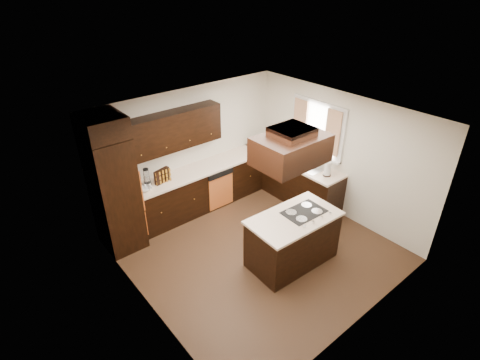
# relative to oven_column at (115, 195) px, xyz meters

# --- Properties ---
(floor) EXTENTS (4.20, 4.20, 0.02)m
(floor) POSITION_rel_oven_column_xyz_m (1.78, -1.71, -1.07)
(floor) COLOR #533520
(floor) RESTS_ON ground
(ceiling) EXTENTS (4.20, 4.20, 0.02)m
(ceiling) POSITION_rel_oven_column_xyz_m (1.78, -1.71, 1.45)
(ceiling) COLOR white
(ceiling) RESTS_ON ground
(wall_back) EXTENTS (4.20, 0.02, 2.50)m
(wall_back) POSITION_rel_oven_column_xyz_m (1.78, 0.40, 0.19)
(wall_back) COLOR beige
(wall_back) RESTS_ON ground
(wall_front) EXTENTS (4.20, 0.02, 2.50)m
(wall_front) POSITION_rel_oven_column_xyz_m (1.78, -3.81, 0.19)
(wall_front) COLOR beige
(wall_front) RESTS_ON ground
(wall_left) EXTENTS (0.02, 4.20, 2.50)m
(wall_left) POSITION_rel_oven_column_xyz_m (-0.33, -1.71, 0.19)
(wall_left) COLOR beige
(wall_left) RESTS_ON ground
(wall_right) EXTENTS (0.02, 4.20, 2.50)m
(wall_right) POSITION_rel_oven_column_xyz_m (3.88, -1.71, 0.19)
(wall_right) COLOR beige
(wall_right) RESTS_ON ground
(oven_column) EXTENTS (0.65, 0.75, 2.12)m
(oven_column) POSITION_rel_oven_column_xyz_m (0.00, 0.00, 0.00)
(oven_column) COLOR black
(oven_column) RESTS_ON floor
(wall_oven_face) EXTENTS (0.05, 0.62, 0.78)m
(wall_oven_face) POSITION_rel_oven_column_xyz_m (0.35, 0.00, 0.06)
(wall_oven_face) COLOR #D1662C
(wall_oven_face) RESTS_ON oven_column
(base_cabinets_back) EXTENTS (2.93, 0.60, 0.88)m
(base_cabinets_back) POSITION_rel_oven_column_xyz_m (1.81, 0.09, -0.62)
(base_cabinets_back) COLOR black
(base_cabinets_back) RESTS_ON floor
(base_cabinets_right) EXTENTS (0.60, 2.40, 0.88)m
(base_cabinets_right) POSITION_rel_oven_column_xyz_m (3.58, -0.80, -0.62)
(base_cabinets_right) COLOR black
(base_cabinets_right) RESTS_ON floor
(countertop_back) EXTENTS (2.93, 0.63, 0.04)m
(countertop_back) POSITION_rel_oven_column_xyz_m (1.81, 0.08, -0.16)
(countertop_back) COLOR beige
(countertop_back) RESTS_ON base_cabinets_back
(countertop_right) EXTENTS (0.63, 2.40, 0.04)m
(countertop_right) POSITION_rel_oven_column_xyz_m (3.56, -0.80, -0.16)
(countertop_right) COLOR beige
(countertop_right) RESTS_ON base_cabinets_right
(upper_cabinets) EXTENTS (2.00, 0.34, 0.72)m
(upper_cabinets) POSITION_rel_oven_column_xyz_m (1.34, 0.23, 0.75)
(upper_cabinets) COLOR black
(upper_cabinets) RESTS_ON wall_back
(dishwasher_front) EXTENTS (0.60, 0.05, 0.72)m
(dishwasher_front) POSITION_rel_oven_column_xyz_m (2.10, -0.20, -0.66)
(dishwasher_front) COLOR #D1662C
(dishwasher_front) RESTS_ON floor
(window_frame) EXTENTS (0.06, 1.32, 1.12)m
(window_frame) POSITION_rel_oven_column_xyz_m (3.85, -1.16, 0.59)
(window_frame) COLOR silver
(window_frame) RESTS_ON wall_right
(window_pane) EXTENTS (0.00, 1.20, 1.00)m
(window_pane) POSITION_rel_oven_column_xyz_m (3.87, -1.16, 0.59)
(window_pane) COLOR white
(window_pane) RESTS_ON wall_right
(curtain_left) EXTENTS (0.02, 0.34, 0.90)m
(curtain_left) POSITION_rel_oven_column_xyz_m (3.79, -1.57, 0.64)
(curtain_left) COLOR beige
(curtain_left) RESTS_ON wall_right
(curtain_right) EXTENTS (0.02, 0.34, 0.90)m
(curtain_right) POSITION_rel_oven_column_xyz_m (3.79, -0.74, 0.64)
(curtain_right) COLOR beige
(curtain_right) RESTS_ON wall_right
(sink_rim) EXTENTS (0.52, 0.84, 0.01)m
(sink_rim) POSITION_rel_oven_column_xyz_m (3.58, -1.16, -0.14)
(sink_rim) COLOR silver
(sink_rim) RESTS_ON countertop_right
(island) EXTENTS (1.51, 0.86, 0.88)m
(island) POSITION_rel_oven_column_xyz_m (2.04, -2.29, -0.62)
(island) COLOR black
(island) RESTS_ON floor
(island_top) EXTENTS (1.56, 0.92, 0.04)m
(island_top) POSITION_rel_oven_column_xyz_m (2.04, -2.29, -0.16)
(island_top) COLOR beige
(island_top) RESTS_ON island
(cooktop) EXTENTS (0.72, 0.49, 0.01)m
(cooktop) POSITION_rel_oven_column_xyz_m (2.26, -2.30, -0.13)
(cooktop) COLOR black
(cooktop) RESTS_ON island_top
(range_hood) EXTENTS (1.05, 0.72, 0.42)m
(range_hood) POSITION_rel_oven_column_xyz_m (1.88, -2.25, 1.10)
(range_hood) COLOR black
(range_hood) RESTS_ON ceiling
(hood_duct) EXTENTS (0.55, 0.50, 0.13)m
(hood_duct) POSITION_rel_oven_column_xyz_m (1.88, -2.25, 1.38)
(hood_duct) COLOR black
(hood_duct) RESTS_ON ceiling
(blender_base) EXTENTS (0.15, 0.15, 0.10)m
(blender_base) POSITION_rel_oven_column_xyz_m (0.65, 0.09, -0.09)
(blender_base) COLOR silver
(blender_base) RESTS_ON countertop_back
(blender_pitcher) EXTENTS (0.13, 0.13, 0.26)m
(blender_pitcher) POSITION_rel_oven_column_xyz_m (0.65, 0.09, 0.09)
(blender_pitcher) COLOR silver
(blender_pitcher) RESTS_ON blender_base
(spice_rack) EXTENTS (0.33, 0.16, 0.27)m
(spice_rack) POSITION_rel_oven_column_xyz_m (0.96, 0.08, -0.00)
(spice_rack) COLOR black
(spice_rack) RESTS_ON countertop_back
(mixing_bowl) EXTENTS (0.27, 0.27, 0.06)m
(mixing_bowl) POSITION_rel_oven_column_xyz_m (0.56, 0.02, -0.11)
(mixing_bowl) COLOR silver
(mixing_bowl) RESTS_ON countertop_back
(soap_bottle) EXTENTS (0.10, 0.10, 0.21)m
(soap_bottle) POSITION_rel_oven_column_xyz_m (3.54, -0.65, -0.04)
(soap_bottle) COLOR silver
(soap_bottle) RESTS_ON countertop_right
(paper_towel) EXTENTS (0.17, 0.17, 0.29)m
(paper_towel) POSITION_rel_oven_column_xyz_m (3.55, -1.74, 0.01)
(paper_towel) COLOR silver
(paper_towel) RESTS_ON countertop_right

